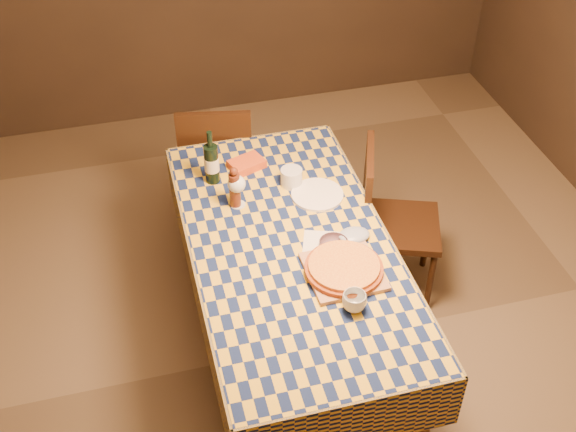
# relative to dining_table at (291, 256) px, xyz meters

# --- Properties ---
(room) EXTENTS (5.00, 5.10, 2.70)m
(room) POSITION_rel_dining_table_xyz_m (0.00, 0.00, 0.66)
(room) COLOR brown
(room) RESTS_ON ground
(dining_table) EXTENTS (0.94, 1.84, 0.77)m
(dining_table) POSITION_rel_dining_table_xyz_m (0.00, 0.00, 0.00)
(dining_table) COLOR brown
(dining_table) RESTS_ON ground
(cutting_board) EXTENTS (0.34, 0.34, 0.02)m
(cutting_board) POSITION_rel_dining_table_xyz_m (0.18, -0.25, 0.09)
(cutting_board) COLOR #AC7751
(cutting_board) RESTS_ON dining_table
(pizza) EXTENTS (0.38, 0.38, 0.04)m
(pizza) POSITION_rel_dining_table_xyz_m (0.18, -0.25, 0.11)
(pizza) COLOR brown
(pizza) RESTS_ON cutting_board
(pepper_mill) EXTENTS (0.06, 0.06, 0.23)m
(pepper_mill) POSITION_rel_dining_table_xyz_m (-0.19, 0.34, 0.19)
(pepper_mill) COLOR #4E2112
(pepper_mill) RESTS_ON dining_table
(bowl) EXTENTS (0.15, 0.15, 0.04)m
(bowl) POSITION_rel_dining_table_xyz_m (0.18, -0.08, 0.10)
(bowl) COLOR #563D48
(bowl) RESTS_ON dining_table
(wine_glass) EXTENTS (0.09, 0.09, 0.18)m
(wine_glass) POSITION_rel_dining_table_xyz_m (-0.18, 0.34, 0.20)
(wine_glass) COLOR silver
(wine_glass) RESTS_ON dining_table
(wine_bottle) EXTENTS (0.08, 0.08, 0.30)m
(wine_bottle) POSITION_rel_dining_table_xyz_m (-0.27, 0.57, 0.19)
(wine_bottle) COLOR black
(wine_bottle) RESTS_ON dining_table
(deli_tub) EXTENTS (0.12, 0.12, 0.09)m
(deli_tub) POSITION_rel_dining_table_xyz_m (0.12, 0.44, 0.12)
(deli_tub) COLOR silver
(deli_tub) RESTS_ON dining_table
(takeout_container) EXTENTS (0.21, 0.18, 0.04)m
(takeout_container) POSITION_rel_dining_table_xyz_m (-0.07, 0.64, 0.10)
(takeout_container) COLOR #CC491A
(takeout_container) RESTS_ON dining_table
(white_plate) EXTENTS (0.34, 0.34, 0.02)m
(white_plate) POSITION_rel_dining_table_xyz_m (0.22, 0.31, 0.08)
(white_plate) COLOR white
(white_plate) RESTS_ON dining_table
(tumbler) EXTENTS (0.13, 0.13, 0.08)m
(tumbler) POSITION_rel_dining_table_xyz_m (0.16, -0.46, 0.12)
(tumbler) COLOR silver
(tumbler) RESTS_ON dining_table
(flour_patch) EXTENTS (0.35, 0.31, 0.00)m
(flour_patch) POSITION_rel_dining_table_xyz_m (0.19, -0.08, 0.08)
(flour_patch) COLOR silver
(flour_patch) RESTS_ON dining_table
(flour_bag) EXTENTS (0.18, 0.16, 0.04)m
(flour_bag) POSITION_rel_dining_table_xyz_m (0.30, -0.04, 0.10)
(flour_bag) COLOR #919EB9
(flour_bag) RESTS_ON dining_table
(chair_far) EXTENTS (0.49, 0.50, 0.93)m
(chair_far) POSITION_rel_dining_table_xyz_m (-0.17, 1.08, -0.17)
(chair_far) COLOR black
(chair_far) RESTS_ON ground
(chair_right) EXTENTS (0.55, 0.54, 0.93)m
(chair_right) POSITION_rel_dining_table_xyz_m (0.63, 0.35, -0.17)
(chair_right) COLOR black
(chair_right) RESTS_ON ground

